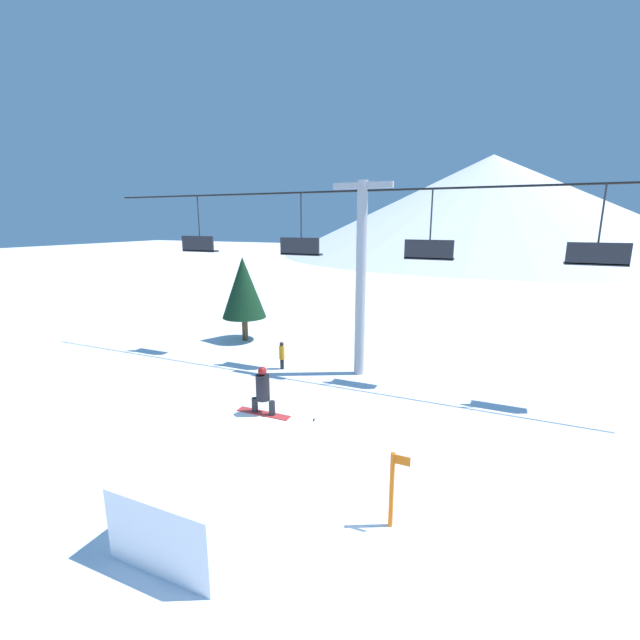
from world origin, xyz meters
name	(u,v)px	position (x,y,z in m)	size (l,w,h in m)	color
ground_plane	(254,515)	(0.00, 0.00, 0.00)	(220.00, 220.00, 0.00)	white
mountain_ridge	(489,206)	(0.00, 83.11, 9.26)	(78.28, 78.28, 18.53)	silver
snow_ramp	(227,478)	(-0.67, -0.01, 0.74)	(2.37, 4.27, 1.49)	white
snowboarder	(263,391)	(-0.79, 1.80, 2.11)	(1.46, 0.35, 1.28)	#B22D2D
chairlift	(361,261)	(-0.83, 9.53, 4.78)	(25.23, 0.44, 7.89)	#9E9EA3
pine_tree_near	(243,288)	(-8.23, 12.05, 2.89)	(2.34, 2.34, 4.53)	#4C3823
trail_marker	(392,488)	(2.85, 0.91, 0.91)	(0.41, 0.10, 1.71)	orange
distant_skier	(282,354)	(-4.10, 8.73, 0.67)	(0.24, 0.24, 1.23)	black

